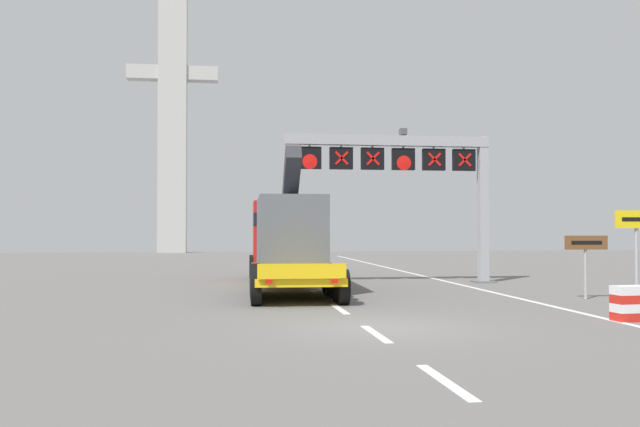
{
  "coord_description": "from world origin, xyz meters",
  "views": [
    {
      "loc": [
        -3.74,
        -16.41,
        2.35
      ],
      "look_at": [
        0.07,
        10.86,
        2.97
      ],
      "focal_mm": 39.15,
      "sensor_mm": 36.0,
      "label": 1
    }
  ],
  "objects_px": {
    "crash_barrier_striped": "(632,303)",
    "heavy_haul_truck_yellow": "(286,238)",
    "tourist_info_sign_brown": "(586,251)",
    "bridge_pylon_distant": "(173,104)",
    "overhead_lane_gantry": "(413,166)",
    "exit_sign_yellow": "(637,234)"
  },
  "relations": [
    {
      "from": "tourist_info_sign_brown",
      "to": "bridge_pylon_distant",
      "type": "bearing_deg",
      "value": 109.12
    },
    {
      "from": "overhead_lane_gantry",
      "to": "heavy_haul_truck_yellow",
      "type": "relative_size",
      "value": 0.65
    },
    {
      "from": "overhead_lane_gantry",
      "to": "crash_barrier_striped",
      "type": "xyz_separation_m",
      "value": [
        2.22,
        -12.81,
        -4.67
      ]
    },
    {
      "from": "overhead_lane_gantry",
      "to": "heavy_haul_truck_yellow",
      "type": "xyz_separation_m",
      "value": [
        -5.59,
        -0.59,
        -3.13
      ]
    },
    {
      "from": "exit_sign_yellow",
      "to": "crash_barrier_striped",
      "type": "distance_m",
      "value": 3.82
    },
    {
      "from": "overhead_lane_gantry",
      "to": "exit_sign_yellow",
      "type": "height_order",
      "value": "overhead_lane_gantry"
    },
    {
      "from": "crash_barrier_striped",
      "to": "heavy_haul_truck_yellow",
      "type": "bearing_deg",
      "value": 122.6
    },
    {
      "from": "heavy_haul_truck_yellow",
      "to": "exit_sign_yellow",
      "type": "distance_m",
      "value": 13.55
    },
    {
      "from": "heavy_haul_truck_yellow",
      "to": "crash_barrier_striped",
      "type": "xyz_separation_m",
      "value": [
        7.81,
        -12.22,
        -1.54
      ]
    },
    {
      "from": "heavy_haul_truck_yellow",
      "to": "exit_sign_yellow",
      "type": "xyz_separation_m",
      "value": [
        9.74,
        -9.42,
        0.2
      ]
    },
    {
      "from": "overhead_lane_gantry",
      "to": "exit_sign_yellow",
      "type": "xyz_separation_m",
      "value": [
        4.15,
        -10.0,
        -2.92
      ]
    },
    {
      "from": "tourist_info_sign_brown",
      "to": "bridge_pylon_distant",
      "type": "xyz_separation_m",
      "value": [
        -17.13,
        49.41,
        13.31
      ]
    },
    {
      "from": "exit_sign_yellow",
      "to": "crash_barrier_striped",
      "type": "height_order",
      "value": "exit_sign_yellow"
    },
    {
      "from": "crash_barrier_striped",
      "to": "bridge_pylon_distant",
      "type": "height_order",
      "value": "bridge_pylon_distant"
    },
    {
      "from": "exit_sign_yellow",
      "to": "heavy_haul_truck_yellow",
      "type": "bearing_deg",
      "value": 135.97
    },
    {
      "from": "heavy_haul_truck_yellow",
      "to": "bridge_pylon_distant",
      "type": "distance_m",
      "value": 45.1
    },
    {
      "from": "heavy_haul_truck_yellow",
      "to": "crash_barrier_striped",
      "type": "distance_m",
      "value": 14.59
    },
    {
      "from": "heavy_haul_truck_yellow",
      "to": "tourist_info_sign_brown",
      "type": "xyz_separation_m",
      "value": [
        9.5,
        -6.88,
        -0.36
      ]
    },
    {
      "from": "heavy_haul_truck_yellow",
      "to": "tourist_info_sign_brown",
      "type": "relative_size",
      "value": 6.62
    },
    {
      "from": "crash_barrier_striped",
      "to": "overhead_lane_gantry",
      "type": "bearing_deg",
      "value": 99.83
    },
    {
      "from": "overhead_lane_gantry",
      "to": "bridge_pylon_distant",
      "type": "relative_size",
      "value": 0.32
    },
    {
      "from": "crash_barrier_striped",
      "to": "bridge_pylon_distant",
      "type": "distance_m",
      "value": 58.7
    }
  ]
}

